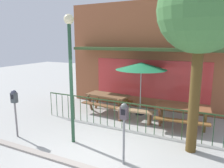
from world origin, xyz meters
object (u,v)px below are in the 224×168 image
at_px(picnic_table_left, 108,98).
at_px(parking_meter_far, 124,118).
at_px(patio_umbrella, 141,66).
at_px(picnic_table_right, 183,111).
at_px(street_lamp, 70,61).
at_px(patio_bench, 135,113).
at_px(parking_meter_near, 14,101).
at_px(street_tree, 201,11).

height_order(picnic_table_left, parking_meter_far, parking_meter_far).
relative_size(picnic_table_left, patio_umbrella, 0.88).
bearing_deg(picnic_table_right, parking_meter_far, -107.29).
bearing_deg(patio_umbrella, picnic_table_left, -166.48).
relative_size(parking_meter_far, street_lamp, 0.42).
height_order(patio_bench, street_lamp, street_lamp).
xyz_separation_m(picnic_table_right, parking_meter_near, (-4.61, -3.08, 0.57)).
distance_m(patio_umbrella, parking_meter_far, 3.91).
height_order(picnic_table_left, picnic_table_right, same).
bearing_deg(parking_meter_near, picnic_table_right, 33.71).
bearing_deg(street_lamp, picnic_table_left, 96.80).
height_order(picnic_table_left, patio_umbrella, patio_umbrella).
bearing_deg(patio_bench, patio_umbrella, 97.12).
distance_m(picnic_table_left, street_lamp, 3.51).
height_order(street_tree, street_lamp, street_tree).
relative_size(patio_bench, street_lamp, 0.38).
relative_size(parking_meter_near, parking_meter_far, 0.97).
bearing_deg(picnic_table_left, parking_meter_near, -113.01).
relative_size(picnic_table_right, street_tree, 0.39).
height_order(patio_umbrella, street_tree, street_tree).
bearing_deg(parking_meter_far, patio_umbrella, 102.82).
xyz_separation_m(parking_meter_far, street_tree, (1.42, 1.42, 2.51)).
bearing_deg(patio_umbrella, patio_bench, -82.88).
distance_m(patio_umbrella, street_lamp, 3.47).
distance_m(picnic_table_left, street_tree, 5.17).
bearing_deg(picnic_table_left, patio_bench, -23.16).
bearing_deg(street_tree, patio_bench, 147.82).
bearing_deg(patio_umbrella, parking_meter_far, -77.18).
bearing_deg(street_tree, patio_umbrella, 134.53).
xyz_separation_m(patio_bench, parking_meter_near, (-2.94, -2.84, 0.83)).
bearing_deg(picnic_table_right, patio_umbrella, 158.26).
distance_m(patio_bench, parking_meter_far, 3.00).
xyz_separation_m(patio_umbrella, street_lamp, (-1.00, -3.29, 0.44)).
xyz_separation_m(parking_meter_far, street_lamp, (-1.85, 0.44, 1.24)).
bearing_deg(patio_bench, picnic_table_left, 156.84).
bearing_deg(patio_umbrella, parking_meter_near, -126.69).
distance_m(picnic_table_right, patio_bench, 1.71).
distance_m(parking_meter_far, street_lamp, 2.27).
bearing_deg(picnic_table_right, patio_bench, -171.78).
height_order(patio_umbrella, parking_meter_far, patio_umbrella).
relative_size(patio_umbrella, patio_bench, 1.53).
distance_m(picnic_table_left, patio_umbrella, 1.97).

